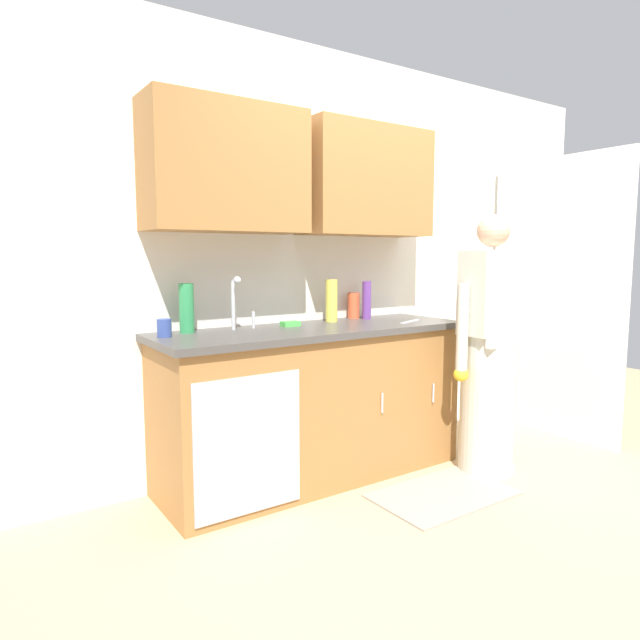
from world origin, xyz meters
The scene contains 15 objects.
ground_plane centered at (0.00, 0.00, 0.00)m, with size 9.00×9.00×0.00m, color tan.
kitchen_wall_with_uppers centered at (-0.14, 0.99, 1.48)m, with size 4.80×0.44×2.70m.
closet_door_panel centered at (1.45, 0.40, 1.05)m, with size 1.10×0.04×2.10m, color silver.
counter_cabinet centered at (-0.55, 0.70, 0.45)m, with size 1.90×0.62×0.90m.
countertop centered at (-0.55, 0.70, 0.92)m, with size 1.96×0.66×0.04m, color #474442.
sink centered at (-0.97, 0.71, 0.93)m, with size 0.50×0.36×0.35m.
person_at_sink centered at (0.42, 0.17, 0.69)m, with size 0.55×0.34×1.62m.
floor_mat centered at (-0.09, 0.05, 0.01)m, with size 0.80×0.50×0.01m, color gray.
bottle_dish_liquid centered at (-0.02, 0.85, 1.07)m, with size 0.06×0.06×0.26m, color #66388C.
bottle_water_tall centered at (-0.31, 0.85, 1.08)m, with size 0.08×0.08×0.28m, color #D8D14C.
bottle_soap centered at (-1.28, 0.88, 1.08)m, with size 0.08×0.08×0.28m, color #2D8C4C.
bottle_cleaner_spray centered at (-0.07, 0.93, 1.03)m, with size 0.08×0.08×0.18m, color #E05933.
cup_by_sink centered at (-1.44, 0.79, 0.99)m, with size 0.08×0.08×0.10m, color #33478C.
knife_on_counter centered at (0.11, 0.56, 0.94)m, with size 0.24×0.02×0.01m, color silver.
sponge centered at (-0.65, 0.81, 0.96)m, with size 0.11×0.07×0.03m, color #4CBF4C.
Camera 1 is at (-2.38, -2.07, 1.37)m, focal length 31.14 mm.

